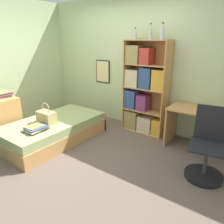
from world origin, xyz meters
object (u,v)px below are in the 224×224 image
at_px(waste_bin, 211,147).
at_px(dresser, 3,117).
at_px(bottle_brown, 150,33).
at_px(bottle_green, 135,35).
at_px(bottle_clear, 162,33).
at_px(book_stack_on_bed, 36,128).
at_px(magazine_pile_on_dresser, 1,94).
at_px(desk_chair, 206,156).
at_px(bed, 54,130).
at_px(handbag, 46,117).
at_px(bookcase, 143,91).
at_px(desk, 212,124).

bearing_deg(waste_bin, dresser, -154.18).
relative_size(bottle_brown, waste_bin, 1.05).
relative_size(bottle_green, bottle_clear, 0.76).
distance_m(bottle_green, waste_bin, 2.37).
xyz_separation_m(book_stack_on_bed, bottle_clear, (1.28, 1.80, 1.46)).
height_order(book_stack_on_bed, bottle_brown, bottle_brown).
xyz_separation_m(magazine_pile_on_dresser, desk_chair, (3.50, 0.90, -0.51)).
xyz_separation_m(bed, bottle_brown, (1.16, 1.40, 1.70)).
distance_m(dresser, desk_chair, 3.60).
relative_size(book_stack_on_bed, desk_chair, 0.38).
bearing_deg(desk_chair, bottle_green, 153.33).
relative_size(handbag, desk_chair, 0.39).
xyz_separation_m(dresser, bottle_green, (1.78, 1.81, 1.48)).
relative_size(handbag, bookcase, 0.21).
xyz_separation_m(desk_chair, waste_bin, (-0.08, 0.68, -0.18)).
relative_size(bookcase, bottle_clear, 6.44).
xyz_separation_m(bottle_brown, desk_chair, (1.40, -0.90, -1.58)).
height_order(bottle_green, bottle_clear, bottle_clear).
bearing_deg(desk, dresser, -153.04).
distance_m(bed, handbag, 0.35).
xyz_separation_m(book_stack_on_bed, bookcase, (0.95, 1.82, 0.39)).
distance_m(magazine_pile_on_dresser, bottle_green, 2.73).
relative_size(dresser, magazine_pile_on_dresser, 2.00).
bearing_deg(waste_bin, bottle_clear, 171.83).
bearing_deg(desk, waste_bin, -49.28).
distance_m(bed, bottle_green, 2.32).
height_order(bookcase, bottle_green, bottle_green).
distance_m(dresser, desk, 3.75).
distance_m(bookcase, bottle_brown, 1.07).
bearing_deg(bottle_brown, desk_chair, -32.79).
height_order(bottle_clear, desk, bottle_clear).
bearing_deg(desk_chair, magazine_pile_on_dresser, -165.53).
height_order(magazine_pile_on_dresser, waste_bin, magazine_pile_on_dresser).
relative_size(bed, bookcase, 1.05).
bearing_deg(bottle_clear, book_stack_on_bed, -125.41).
xyz_separation_m(bookcase, bottle_green, (-0.22, -0.01, 1.04)).
bearing_deg(desk, magazine_pile_on_dresser, -154.01).
xyz_separation_m(handbag, waste_bin, (2.45, 1.34, -0.37)).
bearing_deg(bottle_green, dresser, -134.65).
bearing_deg(bottle_green, handbag, -119.45).
bearing_deg(bookcase, bottle_clear, -3.40).
xyz_separation_m(handbag, bottle_brown, (1.13, 1.56, 1.39)).
bearing_deg(handbag, bookcase, 54.67).
height_order(handbag, desk_chair, desk_chair).
relative_size(bed, bottle_green, 8.83).
bearing_deg(waste_bin, desk, 130.72).
relative_size(magazine_pile_on_dresser, bookcase, 0.22).
relative_size(bottle_green, desk_chair, 0.22).
height_order(bed, bookcase, bookcase).
bearing_deg(bottle_green, magazine_pile_on_dresser, -136.05).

